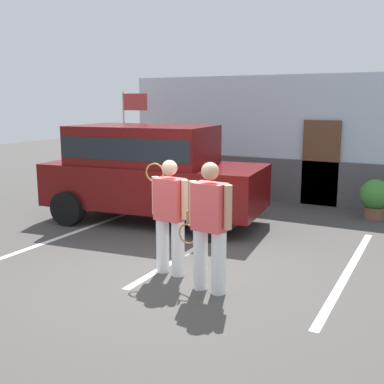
{
  "coord_description": "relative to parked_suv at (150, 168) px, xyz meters",
  "views": [
    {
      "loc": [
        3.39,
        -5.66,
        2.56
      ],
      "look_at": [
        -0.24,
        1.2,
        1.05
      ],
      "focal_mm": 43.98,
      "sensor_mm": 36.0,
      "label": 1
    }
  ],
  "objects": [
    {
      "name": "potted_plant_by_porch",
      "position": [
        4.26,
        2.45,
        -0.66
      ],
      "size": [
        0.67,
        0.67,
        0.88
      ],
      "color": "brown",
      "rests_on": "ground_plane"
    },
    {
      "name": "tennis_player_man",
      "position": [
        1.99,
        -2.54,
        -0.25
      ],
      "size": [
        0.77,
        0.31,
        1.72
      ],
      "rotation": [
        0.0,
        0.0,
        3.03
      ],
      "color": "white",
      "rests_on": "ground_plane"
    },
    {
      "name": "parking_stripe_1",
      "position": [
        1.76,
        -1.17,
        -1.14
      ],
      "size": [
        0.12,
        4.4,
        0.01
      ],
      "primitive_type": "cube",
      "color": "silver",
      "rests_on": "ground_plane"
    },
    {
      "name": "house_frontage",
      "position": [
        2.04,
        3.49,
        0.36
      ],
      "size": [
        9.09,
        0.4,
        3.2
      ],
      "color": "silver",
      "rests_on": "ground_plane"
    },
    {
      "name": "ground_plane",
      "position": [
        2.03,
        -2.67,
        -1.15
      ],
      "size": [
        40.0,
        40.0,
        0.0
      ],
      "primitive_type": "plane",
      "color": "#423F3D"
    },
    {
      "name": "tennis_player_woman",
      "position": [
        2.79,
        -2.86,
        -0.23
      ],
      "size": [
        0.9,
        0.32,
        1.77
      ],
      "rotation": [
        0.0,
        0.0,
        3.03
      ],
      "color": "white",
      "rests_on": "ground_plane"
    },
    {
      "name": "parked_suv",
      "position": [
        0.0,
        0.0,
        0.0
      ],
      "size": [
        4.78,
        2.58,
        2.05
      ],
      "rotation": [
        0.0,
        0.0,
        0.11
      ],
      "color": "#590C0C",
      "rests_on": "ground_plane"
    },
    {
      "name": "parking_stripe_0",
      "position": [
        -0.83,
        -1.17,
        -1.14
      ],
      "size": [
        0.12,
        4.4,
        0.01
      ],
      "primitive_type": "cube",
      "color": "silver",
      "rests_on": "ground_plane"
    },
    {
      "name": "parking_stripe_2",
      "position": [
        4.35,
        -1.17,
        -1.14
      ],
      "size": [
        0.12,
        4.4,
        0.01
      ],
      "primitive_type": "cube",
      "color": "silver",
      "rests_on": "ground_plane"
    },
    {
      "name": "flag_pole",
      "position": [
        -2.19,
        2.39,
        0.81
      ],
      "size": [
        0.8,
        0.05,
        2.8
      ],
      "color": "silver",
      "rests_on": "ground_plane"
    }
  ]
}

